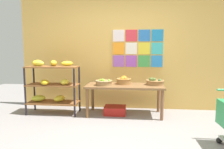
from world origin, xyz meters
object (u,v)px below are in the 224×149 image
at_px(display_table, 125,88).
at_px(fruit_basket_right, 155,82).
at_px(fruit_basket_back_right, 104,82).
at_px(fruit_basket_centre, 124,80).
at_px(banana_shelf_unit, 51,82).
at_px(produce_crate_under_table, 115,110).

relative_size(display_table, fruit_basket_right, 4.24).
height_order(display_table, fruit_basket_back_right, fruit_basket_back_right).
bearing_deg(fruit_basket_centre, fruit_basket_back_right, -155.80).
distance_m(banana_shelf_unit, fruit_basket_right, 2.15).
bearing_deg(banana_shelf_unit, display_table, 1.71).
bearing_deg(produce_crate_under_table, banana_shelf_unit, -177.38).
bearing_deg(display_table, produce_crate_under_table, 175.59).
bearing_deg(display_table, fruit_basket_right, 7.37).
xyz_separation_m(banana_shelf_unit, fruit_basket_right, (2.14, 0.12, 0.02)).
height_order(banana_shelf_unit, produce_crate_under_table, banana_shelf_unit).
bearing_deg(fruit_basket_centre, produce_crate_under_table, -150.93).
relative_size(display_table, produce_crate_under_table, 3.53).
distance_m(banana_shelf_unit, fruit_basket_back_right, 1.11).
xyz_separation_m(banana_shelf_unit, fruit_basket_back_right, (1.11, -0.02, 0.02)).
xyz_separation_m(banana_shelf_unit, produce_crate_under_table, (1.34, 0.06, -0.58)).
xyz_separation_m(display_table, fruit_basket_back_right, (-0.42, -0.07, 0.13)).
distance_m(fruit_basket_centre, produce_crate_under_table, 0.65).
relative_size(banana_shelf_unit, fruit_basket_back_right, 3.21).
relative_size(fruit_basket_centre, fruit_basket_right, 0.85).
distance_m(fruit_basket_right, fruit_basket_back_right, 1.04).
bearing_deg(fruit_basket_right, banana_shelf_unit, -176.67).
bearing_deg(display_table, fruit_basket_centre, 102.26).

